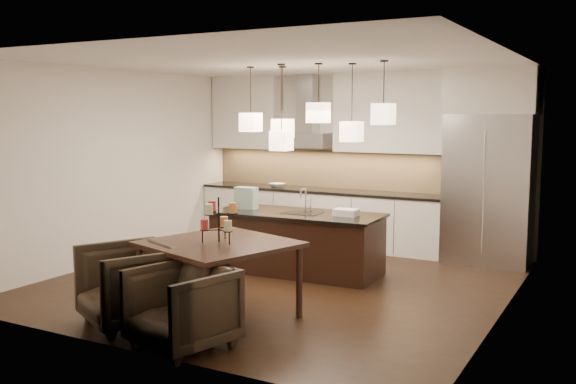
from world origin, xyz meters
The scene contains 37 objects.
floor centered at (0.00, 0.00, -0.01)m, with size 5.50×5.50×0.02m, color black.
ceiling centered at (0.00, 0.00, 2.81)m, with size 5.50×5.50×0.02m, color white.
wall_back centered at (0.00, 2.76, 1.40)m, with size 5.50×0.02×2.80m, color silver.
wall_front centered at (0.00, -2.76, 1.40)m, with size 5.50×0.02×2.80m, color silver.
wall_left centered at (-2.76, 0.00, 1.40)m, with size 0.02×5.50×2.80m, color silver.
wall_right centered at (2.76, 0.00, 1.40)m, with size 0.02×5.50×2.80m, color silver.
refrigerator centered at (2.10, 2.38, 1.07)m, with size 1.20×0.72×2.15m, color #B7B7BA.
fridge_panel centered at (2.10, 2.38, 2.47)m, with size 1.26×0.72×0.65m, color silver.
lower_cabinets centered at (-0.62, 2.43, 0.44)m, with size 4.21×0.62×0.88m, color silver.
countertop centered at (-0.62, 2.43, 0.90)m, with size 4.21×0.66×0.04m, color black.
backsplash centered at (-0.62, 2.73, 1.24)m, with size 4.21×0.02×0.63m, color tan.
upper_cab_left centered at (-2.10, 2.57, 2.17)m, with size 1.25×0.35×1.25m, color silver.
upper_cab_right centered at (0.55, 2.57, 2.17)m, with size 1.86×0.35×1.25m, color silver.
hood_canopy centered at (-0.93, 2.48, 1.72)m, with size 0.90×0.52×0.24m, color #B7B7BA.
hood_chimney centered at (-0.93, 2.59, 2.32)m, with size 0.30×0.28×0.96m, color #B7B7BA.
fruit_bowl centered at (-1.40, 2.38, 0.95)m, with size 0.26×0.26×0.06m, color silver.
island_body centered at (-0.06, 0.57, 0.40)m, with size 2.25×0.90×0.79m, color black.
island_top centered at (-0.06, 0.57, 0.81)m, with size 2.32×0.97×0.04m, color black.
faucet centered at (0.02, 0.66, 1.00)m, with size 0.09×0.22×0.34m, color silver, non-canonical shape.
tote_bag centered at (-0.85, 0.53, 0.98)m, with size 0.31×0.16×0.31m, color #1F6145.
food_container centered at (0.64, 0.62, 0.87)m, with size 0.31×0.22×0.09m, color silver.
dining_table centered at (0.12, -1.55, 0.41)m, with size 1.36×1.36×0.81m, color black, non-canonical shape.
candelabra centered at (0.12, -1.55, 1.05)m, with size 0.39×0.39×0.48m, color black, non-canonical shape.
candle_a centered at (0.27, -1.59, 1.01)m, with size 0.08×0.08×0.11m, color beige.
candle_b centered at (0.09, -1.40, 1.01)m, with size 0.08×0.08×0.11m, color #E58D45.
candle_c centered at (0.01, -1.65, 1.01)m, with size 0.08×0.08×0.11m, color #B1312E.
candle_d centered at (0.27, -1.49, 1.18)m, with size 0.08×0.08×0.11m, color #E58D45.
candle_e centered at (0.00, -1.48, 1.18)m, with size 0.08×0.08×0.11m, color #B1312E.
candle_f centered at (0.10, -1.69, 1.18)m, with size 0.08×0.08×0.11m, color beige.
armchair_left centered at (-0.55, -2.19, 0.42)m, with size 0.89×0.92×0.83m, color black.
armchair_right centered at (0.34, -2.47, 0.38)m, with size 0.82×0.84×0.77m, color black.
pendant_a centered at (-0.78, 0.56, 2.04)m, with size 0.24×0.24×0.26m, color #FED6B0.
pendant_b centered at (-0.38, 0.74, 1.96)m, with size 0.24×0.24×0.26m, color #FED6B0.
pendant_c centered at (0.31, 0.46, 2.17)m, with size 0.24×0.24×0.26m, color #FED6B0.
pendant_d centered at (0.69, 0.66, 1.93)m, with size 0.24×0.24×0.26m, color #FED6B0.
pendant_e centered at (1.19, 0.44, 2.15)m, with size 0.24×0.24×0.26m, color #FED6B0.
pendant_f centered at (-0.18, 0.35, 1.80)m, with size 0.24×0.24×0.26m, color #FED6B0.
Camera 1 is at (3.94, -7.03, 2.16)m, focal length 40.00 mm.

